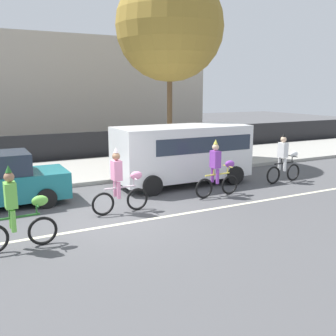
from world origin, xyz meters
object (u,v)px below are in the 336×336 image
Objects in this scene: parade_cyclist_purple at (218,172)px; parked_van_white at (184,150)px; parade_cyclist_lime at (17,213)px; parade_cyclist_zebra at (284,161)px; parade_cyclist_pink at (121,184)px.

parked_van_white is at bearing 93.05° from parade_cyclist_purple.
parade_cyclist_zebra is at bearing 12.38° from parade_cyclist_lime.
parade_cyclist_purple is at bearing -171.39° from parade_cyclist_zebra.
parade_cyclist_lime is 1.00× the size of parade_cyclist_purple.
parked_van_white reaches higher than parade_cyclist_purple.
parade_cyclist_pink is (2.94, 1.45, 0.00)m from parade_cyclist_lime.
parade_cyclist_pink and parade_cyclist_zebra have the same top height.
parade_cyclist_pink is at bearing 26.16° from parade_cyclist_lime.
parked_van_white reaches higher than parade_cyclist_zebra.
parade_cyclist_pink is at bearing -174.11° from parade_cyclist_zebra.
parade_cyclist_pink is 6.91m from parade_cyclist_zebra.
parade_cyclist_lime is 1.00× the size of parade_cyclist_pink.
parade_cyclist_pink and parade_cyclist_purple have the same top height.
parked_van_white is at bearing 30.56° from parade_cyclist_lime.
parade_cyclist_purple and parade_cyclist_zebra have the same top height.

